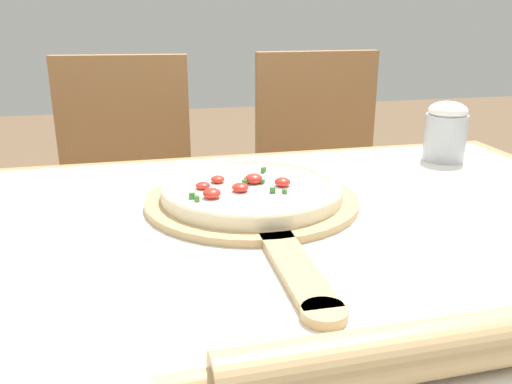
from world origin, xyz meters
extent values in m
cube|color=#A87F51|center=(0.00, 0.00, 0.71)|extent=(1.15, 0.90, 0.03)
cylinder|color=#A87F51|center=(-0.52, 0.39, 0.35)|extent=(0.06, 0.06, 0.70)
cylinder|color=#A87F51|center=(0.52, 0.39, 0.35)|extent=(0.06, 0.06, 0.70)
cube|color=silver|center=(0.00, 0.00, 0.73)|extent=(1.07, 0.82, 0.00)
cylinder|color=tan|center=(-0.05, 0.13, 0.74)|extent=(0.34, 0.34, 0.01)
cube|color=tan|center=(-0.05, -0.12, 0.74)|extent=(0.04, 0.20, 0.01)
cylinder|color=tan|center=(-0.05, -0.22, 0.74)|extent=(0.05, 0.05, 0.01)
cylinder|color=beige|center=(-0.05, 0.13, 0.75)|extent=(0.29, 0.29, 0.02)
torus|color=beige|center=(-0.05, 0.13, 0.76)|extent=(0.29, 0.29, 0.02)
cylinder|color=white|center=(-0.05, 0.13, 0.76)|extent=(0.25, 0.25, 0.00)
ellipsoid|color=red|center=(-0.13, 0.13, 0.77)|extent=(0.02, 0.02, 0.01)
ellipsoid|color=red|center=(-0.04, 0.14, 0.77)|extent=(0.03, 0.03, 0.02)
ellipsoid|color=red|center=(-0.10, 0.15, 0.77)|extent=(0.02, 0.02, 0.01)
ellipsoid|color=red|center=(-0.12, 0.08, 0.77)|extent=(0.03, 0.03, 0.01)
ellipsoid|color=red|center=(0.00, 0.11, 0.77)|extent=(0.03, 0.03, 0.01)
ellipsoid|color=red|center=(-0.07, 0.10, 0.77)|extent=(0.03, 0.03, 0.01)
cube|color=#387533|center=(-0.05, 0.14, 0.77)|extent=(0.01, 0.01, 0.01)
cube|color=#387533|center=(-0.02, 0.08, 0.77)|extent=(0.01, 0.01, 0.01)
cube|color=#387533|center=(-0.06, 0.13, 0.77)|extent=(0.01, 0.01, 0.01)
cube|color=#387533|center=(-0.15, 0.09, 0.77)|extent=(0.01, 0.01, 0.01)
cube|color=#387533|center=(-0.03, 0.13, 0.77)|extent=(0.01, 0.01, 0.01)
cube|color=#387533|center=(-0.01, 0.19, 0.77)|extent=(0.01, 0.01, 0.01)
cube|color=#387533|center=(-0.01, 0.08, 0.77)|extent=(0.01, 0.01, 0.01)
cube|color=#387533|center=(-0.14, 0.07, 0.77)|extent=(0.01, 0.01, 0.01)
cube|color=#387533|center=(-0.03, 0.14, 0.77)|extent=(0.01, 0.01, 0.01)
cylinder|color=tan|center=(0.01, -0.32, 0.76)|extent=(0.37, 0.06, 0.05)
cube|color=#A37547|center=(-0.28, 0.74, 0.45)|extent=(0.44, 0.44, 0.02)
cube|color=#A37547|center=(-0.26, 0.92, 0.69)|extent=(0.38, 0.08, 0.44)
cylinder|color=#A37547|center=(-0.45, 0.60, 0.22)|extent=(0.04, 0.04, 0.44)
cylinder|color=#A37547|center=(-0.14, 0.56, 0.22)|extent=(0.04, 0.04, 0.44)
cylinder|color=#A37547|center=(-0.42, 0.92, 0.22)|extent=(0.04, 0.04, 0.44)
cylinder|color=#A37547|center=(-0.10, 0.88, 0.22)|extent=(0.04, 0.04, 0.44)
cube|color=#A37547|center=(0.33, 0.74, 0.45)|extent=(0.41, 0.41, 0.02)
cube|color=#A37547|center=(0.33, 0.92, 0.69)|extent=(0.38, 0.04, 0.44)
cylinder|color=#A37547|center=(0.16, 0.58, 0.22)|extent=(0.04, 0.04, 0.44)
cylinder|color=#A37547|center=(0.48, 0.57, 0.22)|extent=(0.04, 0.04, 0.44)
cylinder|color=#A37547|center=(0.17, 0.90, 0.22)|extent=(0.04, 0.04, 0.44)
cylinder|color=#A37547|center=(0.49, 0.89, 0.22)|extent=(0.04, 0.04, 0.44)
cylinder|color=#B2B7BC|center=(0.39, 0.30, 0.78)|extent=(0.08, 0.08, 0.09)
ellipsoid|color=white|center=(0.39, 0.30, 0.83)|extent=(0.08, 0.08, 0.04)
camera|label=1|loc=(-0.22, -0.68, 1.04)|focal=38.00mm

